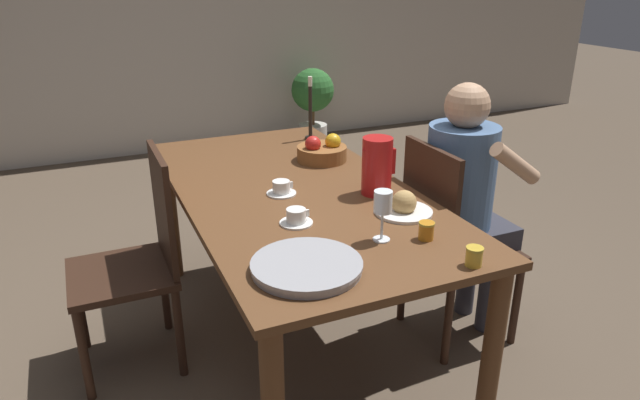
{
  "coord_description": "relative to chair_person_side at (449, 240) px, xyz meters",
  "views": [
    {
      "loc": [
        -0.79,
        -2.07,
        1.61
      ],
      "look_at": [
        0.0,
        -0.27,
        0.81
      ],
      "focal_mm": 32.0,
      "sensor_mm": 36.0,
      "label": 1
    }
  ],
  "objects": [
    {
      "name": "candlestick_tall",
      "position": [
        -0.29,
        0.89,
        0.39
      ],
      "size": [
        0.06,
        0.06,
        0.33
      ],
      "color": "black",
      "rests_on": "dining_table"
    },
    {
      "name": "red_pitcher",
      "position": [
        -0.35,
        0.05,
        0.38
      ],
      "size": [
        0.15,
        0.12,
        0.23
      ],
      "color": "red",
      "rests_on": "dining_table"
    },
    {
      "name": "serving_tray",
      "position": [
        -0.86,
        -0.43,
        0.28
      ],
      "size": [
        0.34,
        0.34,
        0.03
      ],
      "color": "#9E9EA3",
      "rests_on": "dining_table"
    },
    {
      "name": "jam_jar_red",
      "position": [
        -0.4,
        -0.39,
        0.3
      ],
      "size": [
        0.05,
        0.05,
        0.06
      ],
      "color": "#C67A1E",
      "rests_on": "dining_table"
    },
    {
      "name": "potted_plant",
      "position": [
        0.68,
        3.14,
        -0.04
      ],
      "size": [
        0.41,
        0.41,
        0.73
      ],
      "color": "beige",
      "rests_on": "ground_plane"
    },
    {
      "name": "chair_opposite",
      "position": [
        -1.28,
        0.39,
        0.0
      ],
      "size": [
        0.42,
        0.42,
        0.94
      ],
      "rotation": [
        0.0,
        0.0,
        1.57
      ],
      "color": "#331E14",
      "rests_on": "ground_plane"
    },
    {
      "name": "dining_table",
      "position": [
        -0.64,
        0.23,
        0.16
      ],
      "size": [
        0.91,
        1.79,
        0.76
      ],
      "color": "brown",
      "rests_on": "ground_plane"
    },
    {
      "name": "chair_person_side",
      "position": [
        0.0,
        0.0,
        0.0
      ],
      "size": [
        0.42,
        0.42,
        0.94
      ],
      "rotation": [
        0.0,
        0.0,
        -1.57
      ],
      "color": "#331E14",
      "rests_on": "ground_plane"
    },
    {
      "name": "wall_back",
      "position": [
        -0.64,
        3.49,
        0.81
      ],
      "size": [
        10.0,
        0.06,
        2.6
      ],
      "color": "beige",
      "rests_on": "ground_plane"
    },
    {
      "name": "wine_glass_water",
      "position": [
        -0.54,
        -0.34,
        0.39
      ],
      "size": [
        0.06,
        0.06,
        0.18
      ],
      "color": "white",
      "rests_on": "dining_table"
    },
    {
      "name": "fruit_bowl",
      "position": [
        -0.38,
        0.53,
        0.31
      ],
      "size": [
        0.24,
        0.24,
        0.13
      ],
      "color": "brown",
      "rests_on": "dining_table"
    },
    {
      "name": "person_seated",
      "position": [
        0.09,
        0.03,
        0.2
      ],
      "size": [
        0.39,
        0.41,
        1.18
      ],
      "rotation": [
        0.0,
        0.0,
        -1.57
      ],
      "color": "#33333D",
      "rests_on": "ground_plane"
    },
    {
      "name": "bread_plate",
      "position": [
        -0.36,
        -0.17,
        0.29
      ],
      "size": [
        0.22,
        0.22,
        0.09
      ],
      "color": "white",
      "rests_on": "dining_table"
    },
    {
      "name": "jam_jar_amber",
      "position": [
        -0.37,
        -0.61,
        0.3
      ],
      "size": [
        0.05,
        0.05,
        0.06
      ],
      "color": "gold",
      "rests_on": "dining_table"
    },
    {
      "name": "ground_plane",
      "position": [
        -0.64,
        0.23,
        -0.49
      ],
      "size": [
        20.0,
        20.0,
        0.0
      ],
      "primitive_type": "plane",
      "color": "brown"
    },
    {
      "name": "teacup_near_person",
      "position": [
        -0.76,
        -0.1,
        0.29
      ],
      "size": [
        0.12,
        0.12,
        0.06
      ],
      "color": "white",
      "rests_on": "dining_table"
    },
    {
      "name": "teacup_across",
      "position": [
        -0.71,
        0.19,
        0.29
      ],
      "size": [
        0.12,
        0.12,
        0.06
      ],
      "color": "white",
      "rests_on": "dining_table"
    }
  ]
}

